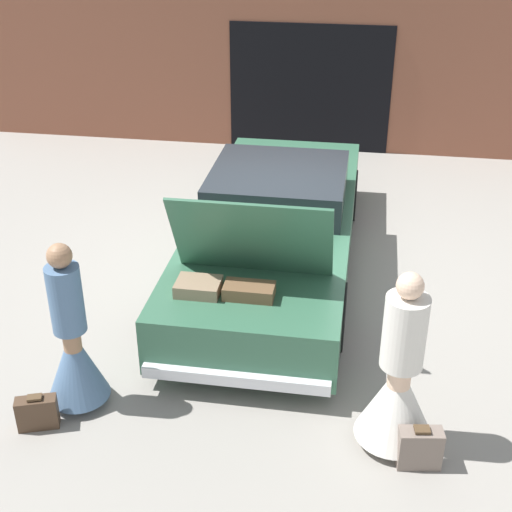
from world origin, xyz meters
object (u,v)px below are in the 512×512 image
person_right (398,386)px  suitcase_beside_right_person (419,448)px  car (275,227)px  suitcase_beside_left_person (37,413)px  person_left (73,349)px

person_right → suitcase_beside_right_person: 0.54m
car → suitcase_beside_left_person: (-1.70, -3.27, -0.40)m
person_left → suitcase_beside_left_person: 0.64m
suitcase_beside_left_person → person_right: bearing=6.1°
car → suitcase_beside_left_person: bearing=-117.5°
car → person_right: size_ratio=3.10×
person_left → car: bearing=162.8°
car → person_right: (1.46, -2.93, 0.04)m
person_right → person_left: bearing=83.4°
suitcase_beside_right_person → suitcase_beside_left_person: bearing=-178.9°
person_right → suitcase_beside_right_person: size_ratio=4.23×
person_right → suitcase_beside_right_person: person_right is taller
car → person_right: bearing=-63.5°
person_left → suitcase_beside_right_person: bearing=93.7°
suitcase_beside_left_person → suitcase_beside_right_person: 3.37m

